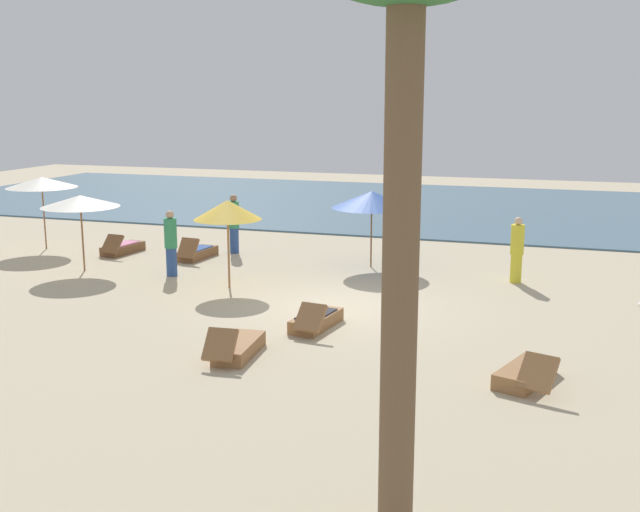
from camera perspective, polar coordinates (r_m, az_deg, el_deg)
ground_plane at (r=18.05m, az=1.28°, el=-3.81°), size 60.00×60.00×0.00m
ocean_water at (r=34.36m, az=9.49°, el=3.57°), size 48.00×16.00×0.06m
umbrella_0 at (r=19.65m, az=-6.82°, el=3.38°), size 1.72×1.72×2.26m
umbrella_1 at (r=21.95m, az=3.83°, el=4.17°), size 2.28×2.28×2.19m
umbrella_2 at (r=26.06m, az=-19.82°, el=5.13°), size 2.20×2.20×2.31m
umbrella_3 at (r=22.42m, az=-17.24°, el=3.88°), size 2.15×2.15×2.14m
lounger_0 at (r=13.88m, az=14.96°, el=-8.36°), size 1.10×1.79×0.69m
lounger_2 at (r=14.80m, az=-6.12°, el=-6.73°), size 0.72×1.74×0.68m
lounger_3 at (r=23.66m, az=-9.09°, el=0.24°), size 0.73×1.71×0.72m
lounger_4 at (r=16.44m, az=-0.32°, el=-4.75°), size 0.82×1.77×0.67m
lounger_5 at (r=24.86m, az=-14.38°, el=0.58°), size 0.78×1.75×0.69m
person_0 at (r=24.20m, az=-6.36°, el=2.40°), size 0.39×0.39×1.83m
person_1 at (r=20.88m, az=14.30°, el=0.45°), size 0.48×0.48×1.74m
person_2 at (r=21.37m, az=-10.93°, el=0.94°), size 0.44×0.44×1.80m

